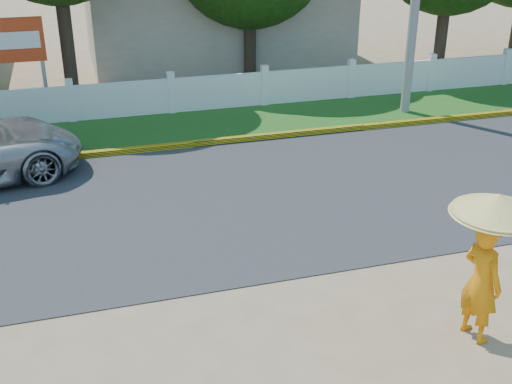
# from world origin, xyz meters

# --- Properties ---
(ground) EXTENTS (120.00, 120.00, 0.00)m
(ground) POSITION_xyz_m (0.00, 0.00, 0.00)
(ground) COLOR #9E8460
(ground) RESTS_ON ground
(road) EXTENTS (60.00, 7.00, 0.02)m
(road) POSITION_xyz_m (0.00, 4.50, 0.01)
(road) COLOR #38383A
(road) RESTS_ON ground
(grass_verge) EXTENTS (60.00, 3.50, 0.03)m
(grass_verge) POSITION_xyz_m (0.00, 9.75, 0.01)
(grass_verge) COLOR #2D601E
(grass_verge) RESTS_ON ground
(curb) EXTENTS (40.00, 0.18, 0.16)m
(curb) POSITION_xyz_m (0.00, 8.05, 0.08)
(curb) COLOR yellow
(curb) RESTS_ON ground
(fence) EXTENTS (40.00, 0.10, 1.10)m
(fence) POSITION_xyz_m (0.00, 11.20, 0.55)
(fence) COLOR silver
(fence) RESTS_ON ground
(building_near) EXTENTS (10.00, 6.00, 3.20)m
(building_near) POSITION_xyz_m (3.00, 18.00, 1.60)
(building_near) COLOR #B7AD99
(building_near) RESTS_ON ground
(monk_with_parasol) EXTENTS (1.30, 1.30, 2.36)m
(monk_with_parasol) POSITION_xyz_m (2.50, -1.25, 1.54)
(monk_with_parasol) COLOR orange
(monk_with_parasol) RESTS_ON ground
(billboard) EXTENTS (2.50, 0.13, 2.95)m
(billboard) POSITION_xyz_m (-4.79, 12.30, 2.14)
(billboard) COLOR gray
(billboard) RESTS_ON ground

